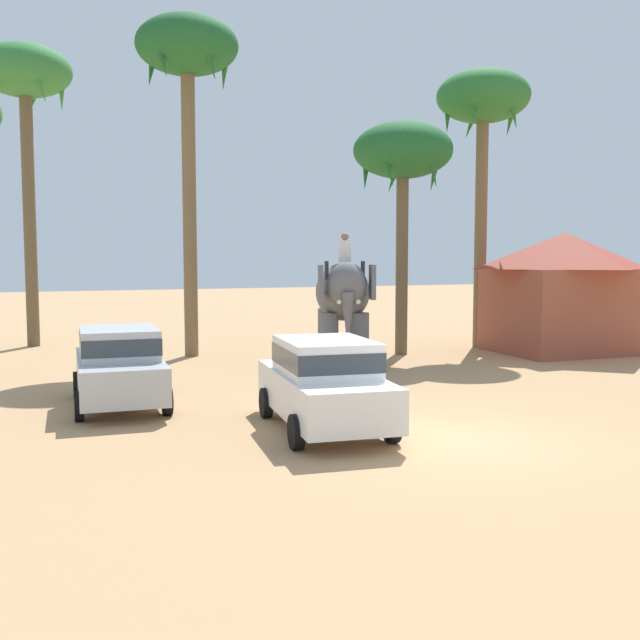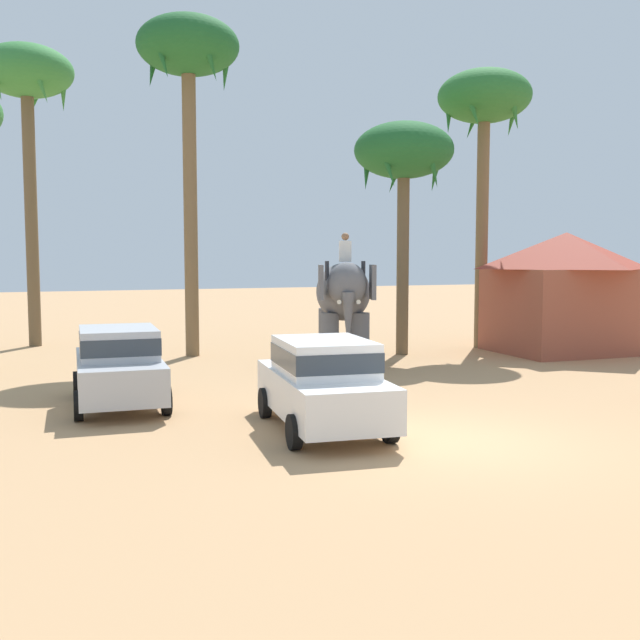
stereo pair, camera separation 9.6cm
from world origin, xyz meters
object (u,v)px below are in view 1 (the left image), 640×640
(car_sedan_foreground, at_px, (325,380))
(palm_tree_left_of_road, at_px, (483,107))
(palm_tree_leaning_seaward, at_px, (25,83))
(palm_tree_near_hut, at_px, (403,156))
(car_parked_far_side, at_px, (119,363))
(roadside_hut, at_px, (564,289))
(elephant_with_mahout, at_px, (343,298))
(palm_tree_far_back, at_px, (187,60))

(car_sedan_foreground, distance_m, palm_tree_left_of_road, 15.48)
(car_sedan_foreground, distance_m, palm_tree_leaning_seaward, 18.38)
(palm_tree_near_hut, relative_size, palm_tree_left_of_road, 0.78)
(car_sedan_foreground, xyz_separation_m, palm_tree_near_hut, (6.35, 8.83, 5.48))
(car_sedan_foreground, distance_m, palm_tree_near_hut, 12.18)
(palm_tree_left_of_road, height_order, palm_tree_leaning_seaward, palm_tree_leaning_seaward)
(car_parked_far_side, distance_m, roadside_hut, 15.42)
(car_sedan_foreground, bearing_deg, elephant_with_mahout, 63.85)
(roadside_hut, bearing_deg, car_parked_far_side, -166.20)
(palm_tree_left_of_road, distance_m, palm_tree_far_back, 10.06)
(elephant_with_mahout, distance_m, palm_tree_left_of_road, 9.07)
(palm_tree_far_back, bearing_deg, palm_tree_near_hut, -18.53)
(car_sedan_foreground, bearing_deg, palm_tree_far_back, 90.60)
(palm_tree_left_of_road, bearing_deg, roadside_hut, -48.26)
(palm_tree_left_of_road, xyz_separation_m, palm_tree_leaning_seaward, (-14.58, 6.25, 0.86))
(car_parked_far_side, xyz_separation_m, palm_tree_left_of_road, (13.04, 5.79, 7.41))
(palm_tree_left_of_road, distance_m, roadside_hut, 6.84)
(car_parked_far_side, xyz_separation_m, palm_tree_near_hut, (9.62, 5.17, 5.48))
(car_sedan_foreground, height_order, roadside_hut, roadside_hut)
(car_sedan_foreground, bearing_deg, palm_tree_left_of_road, 44.01)
(elephant_with_mahout, distance_m, palm_tree_leaning_seaward, 13.85)
(elephant_with_mahout, bearing_deg, palm_tree_left_of_road, 18.38)
(palm_tree_near_hut, bearing_deg, car_parked_far_side, -151.71)
(palm_tree_near_hut, relative_size, palm_tree_far_back, 0.70)
(car_parked_far_side, bearing_deg, palm_tree_left_of_road, 23.93)
(palm_tree_leaning_seaward, distance_m, roadside_hut, 19.78)
(palm_tree_far_back, bearing_deg, elephant_with_mahout, -43.78)
(car_sedan_foreground, xyz_separation_m, palm_tree_far_back, (-0.12, 11.00, 8.39))
(palm_tree_left_of_road, bearing_deg, car_parked_far_side, -156.07)
(palm_tree_near_hut, bearing_deg, palm_tree_far_back, 161.47)
(elephant_with_mahout, bearing_deg, car_parked_far_side, -151.49)
(car_parked_far_side, distance_m, palm_tree_leaning_seaward, 14.69)
(car_parked_far_side, distance_m, palm_tree_left_of_road, 16.08)
(car_sedan_foreground, distance_m, car_parked_far_side, 4.90)
(elephant_with_mahout, relative_size, palm_tree_left_of_road, 0.42)
(palm_tree_left_of_road, relative_size, palm_tree_far_back, 0.90)
(elephant_with_mahout, height_order, palm_tree_far_back, palm_tree_far_back)
(palm_tree_left_of_road, bearing_deg, elephant_with_mahout, -161.62)
(palm_tree_leaning_seaward, relative_size, roadside_hut, 2.04)
(palm_tree_near_hut, bearing_deg, elephant_with_mahout, -152.28)
(elephant_with_mahout, xyz_separation_m, palm_tree_leaning_seaward, (-8.44, 8.29, 7.21))
(elephant_with_mahout, bearing_deg, palm_tree_leaning_seaward, 135.49)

